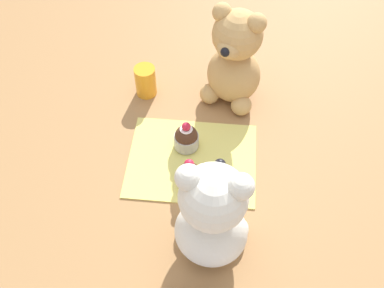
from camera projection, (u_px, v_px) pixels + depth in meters
ground_plane at (192, 160)px, 0.93m from camera, size 4.00×4.00×0.00m
knitted_placemat at (192, 160)px, 0.93m from camera, size 0.26×0.21×0.01m
teddy_bear_cream at (212, 217)px, 0.72m from camera, size 0.14×0.13×0.25m
teddy_bear_tan at (234, 60)px, 0.96m from camera, size 0.15×0.14×0.24m
cupcake_near_cream_bear at (188, 174)px, 0.87m from camera, size 0.04×0.04×0.07m
cupcake_near_tan_bear at (186, 138)px, 0.93m from camera, size 0.05×0.05×0.07m
juice_glass at (146, 81)px, 1.02m from camera, size 0.05×0.05×0.07m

